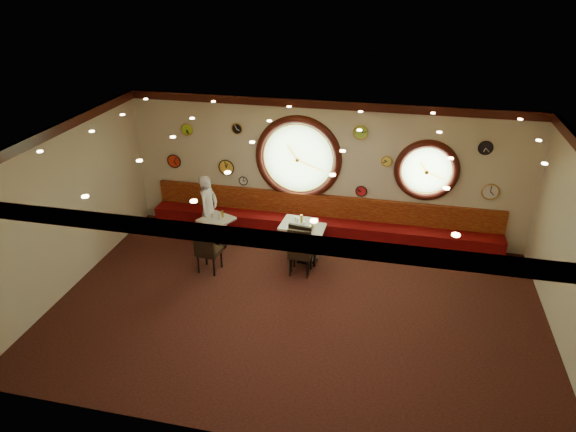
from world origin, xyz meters
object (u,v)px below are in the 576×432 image
Objects in this scene: condiment_b_bottle at (301,218)px; condiment_c_bottle at (312,225)px; chair_a at (206,247)px; table_b at (298,235)px; condiment_a_salt at (212,216)px; chair_b at (302,244)px; table_c at (308,240)px; condiment_a_pepper at (219,217)px; condiment_a_bottle at (223,214)px; chair_c at (300,249)px; waiter at (209,209)px; condiment_c_pepper at (310,228)px; condiment_b_salt at (295,219)px; condiment_c_salt at (304,224)px; condiment_b_pepper at (297,220)px; table_a at (217,229)px.

condiment_b_bottle is 0.33m from condiment_c_bottle.
chair_a is 2.25m from condiment_c_bottle.
condiment_a_salt is (-1.95, -0.00, 0.26)m from table_b.
chair_b is at bearing -78.42° from condiment_b_bottle.
table_b is 1.04× the size of table_c.
condiment_a_pepper is 0.14m from condiment_a_bottle.
chair_c is at bearing -23.91° from condiment_a_bottle.
chair_c is at bearing -104.28° from waiter.
condiment_c_pepper is at bearing -7.59° from condiment_a_bottle.
condiment_b_bottle is at bearing -13.70° from condiment_b_salt.
table_c is at bearing -5.90° from condiment_a_bottle.
condiment_c_salt reaches higher than condiment_a_salt.
table_c is 0.67m from chair_c.
condiment_a_bottle is 0.10× the size of waiter.
condiment_c_pepper is (2.25, -0.20, 0.05)m from condiment_a_salt.
condiment_b_pepper is (-0.22, 0.82, 0.21)m from chair_c.
condiment_a_pepper is (0.18, -0.06, 0.01)m from condiment_a_salt.
condiment_a_bottle reaches higher than table_a.
condiment_b_pepper reaches higher than condiment_a_bottle.
chair_a is 1.42m from waiter.
chair_a is 2.18m from condiment_c_pepper.
chair_c reaches higher than condiment_b_salt.
condiment_a_salt is at bearing -135.96° from waiter.
waiter reaches higher than condiment_b_salt.
chair_b reaches higher than condiment_a_bottle.
chair_a is at bearing -146.62° from table_b.
chair_b is (2.05, -0.61, 0.20)m from table_a.
chair_a is 1.06m from condiment_a_pepper.
chair_b is 2.49m from waiter.
chair_a is 6.79× the size of condiment_b_pepper.
condiment_b_salt is (-0.33, 0.25, 0.35)m from table_c.
condiment_a_bottle is (-1.72, 0.06, 0.29)m from table_b.
table_c is at bearing 96.06° from chair_b.
condiment_a_pepper is 0.46m from waiter.
condiment_b_salt reaches higher than condiment_c_pepper.
condiment_c_pepper is at bearing -3.98° from condiment_a_pepper.
table_c is 1.12× the size of chair_c.
table_b is at bearing 1.98° from condiment_a_pepper.
table_c is 0.54m from condiment_b_salt.
condiment_c_pepper is (0.06, -0.07, 0.33)m from table_c.
condiment_a_salt is 1.93m from condiment_b_pepper.
condiment_a_bottle is at bearing -178.43° from condiment_b_salt.
condiment_c_bottle is (0.35, -0.14, 0.01)m from condiment_b_pepper.
condiment_b_salt is (1.86, 0.11, 0.07)m from condiment_a_salt.
condiment_a_bottle reaches higher than condiment_a_pepper.
table_b is 1.16× the size of chair_c.
waiter is at bearing 176.39° from condiment_b_salt.
condiment_a_pepper is 2.08m from condiment_c_pepper.
condiment_b_bottle is (1.83, 0.14, 0.10)m from condiment_a_pepper.
condiment_b_salt is 0.50m from condiment_c_pepper.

